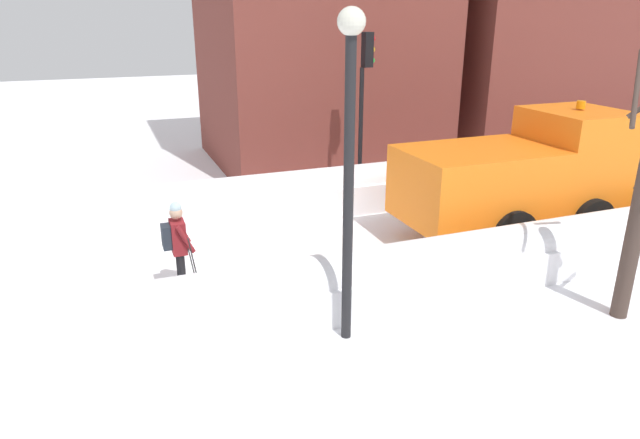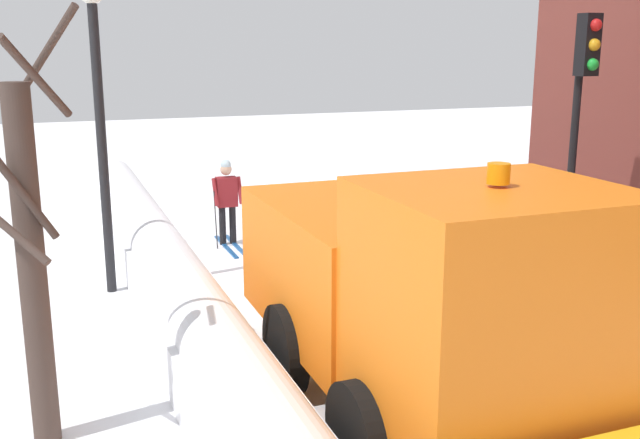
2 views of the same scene
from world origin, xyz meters
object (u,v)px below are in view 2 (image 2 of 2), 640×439
at_px(skier, 227,198).
at_px(street_lamp, 99,100).
at_px(bare_tree_near, 32,259).
at_px(traffic_light_pole, 581,108).
at_px(plow_truck, 417,294).

xyz_separation_m(skier, street_lamp, (2.60, 2.28, 2.25)).
relative_size(skier, street_lamp, 0.35).
height_order(street_lamp, bare_tree_near, street_lamp).
relative_size(skier, bare_tree_near, 0.40).
bearing_deg(traffic_light_pole, skier, -54.18).
distance_m(skier, street_lamp, 4.13).
relative_size(street_lamp, bare_tree_near, 1.14).
distance_m(plow_truck, bare_tree_near, 4.01).
xyz_separation_m(traffic_light_pole, bare_tree_near, (7.81, 1.34, -1.18)).
distance_m(skier, traffic_light_pole, 7.38).
xyz_separation_m(plow_truck, street_lamp, (2.78, -5.73, 1.78)).
bearing_deg(street_lamp, plow_truck, 115.87).
bearing_deg(street_lamp, traffic_light_pole, 152.96).
height_order(skier, traffic_light_pole, traffic_light_pole).
height_order(skier, street_lamp, street_lamp).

